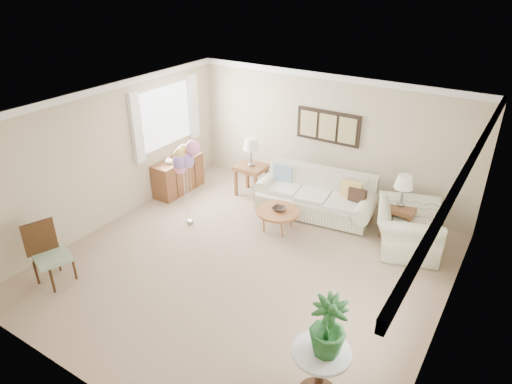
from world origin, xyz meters
TOP-DOWN VIEW (x-y plane):
  - ground_plane at (0.00, 0.00)m, footprint 6.00×6.00m
  - room_shell at (-0.11, 0.09)m, footprint 6.04×6.04m
  - wall_art_triptych at (0.00, 2.96)m, footprint 1.35×0.06m
  - sofa at (0.18, 2.20)m, footprint 2.51×1.17m
  - end_table_left at (-1.34, 2.21)m, footprint 0.62×0.56m
  - end_table_right at (1.80, 2.25)m, footprint 0.57×0.52m
  - lamp_left at (-1.34, 2.21)m, footprint 0.34×0.34m
  - lamp_right at (1.80, 2.25)m, footprint 0.33×0.33m
  - coffee_table at (-0.14, 1.26)m, footprint 0.81×0.81m
  - decor_bowl at (-0.12, 1.27)m, footprint 0.26×0.26m
  - armchair at (2.06, 1.91)m, footprint 1.37×1.47m
  - side_table at (2.10, -1.69)m, footprint 0.66×0.66m
  - potted_plant at (2.14, -1.67)m, footprint 0.53×0.53m
  - accent_chair at (-2.35, -1.95)m, footprint 0.63×0.63m
  - credenza at (-2.76, 1.50)m, footprint 0.46×1.20m
  - vase_white at (-2.74, 1.23)m, footprint 0.21×0.21m
  - vase_sage at (-2.74, 1.70)m, footprint 0.18×0.18m
  - balloon_cluster at (-1.66, 0.51)m, footprint 0.51×0.41m

SIDE VIEW (x-z plane):
  - ground_plane at x=0.00m, z-range 0.00..0.00m
  - sofa at x=0.18m, z-range -0.09..0.79m
  - credenza at x=-2.76m, z-range 0.00..0.74m
  - coffee_table at x=-0.14m, z-range 0.17..0.58m
  - armchair at x=2.06m, z-range 0.00..0.79m
  - decor_bowl at x=-0.12m, z-range 0.41..0.47m
  - end_table_right at x=1.80m, z-range 0.21..0.83m
  - accent_chair at x=-2.35m, z-range 0.02..1.03m
  - side_table at x=2.10m, z-range 0.18..0.90m
  - end_table_left at x=-1.34m, z-range 0.23..0.90m
  - vase_white at x=-2.74m, z-range 0.74..0.91m
  - vase_sage at x=-2.74m, z-range 0.74..0.92m
  - lamp_right at x=1.80m, z-range 0.77..1.36m
  - potted_plant at x=2.14m, z-range 0.71..1.43m
  - lamp_left at x=-1.34m, z-range 0.83..1.42m
  - balloon_cluster at x=-1.66m, z-range 0.51..2.23m
  - wall_art_triptych at x=0.00m, z-range 1.23..1.88m
  - room_shell at x=-0.11m, z-range 0.33..2.93m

